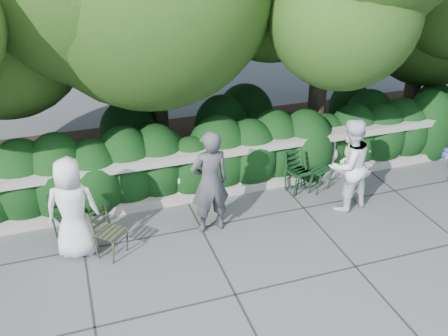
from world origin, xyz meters
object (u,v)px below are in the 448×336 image
object	(u,v)px
person_businessman	(72,208)
person_casual_man	(349,165)
person_woman_grey	(210,182)
chair_weathered	(120,257)
chair_c	(302,192)
chair_f	(322,192)
chair_b	(75,241)
chair_e	(301,195)

from	to	relation	value
person_businessman	person_casual_man	bearing A→B (deg)	-167.90
person_woman_grey	person_casual_man	size ratio (longest dim) A/B	1.06
person_woman_grey	person_casual_man	xyz separation A→B (m)	(2.57, -0.12, -0.05)
chair_weathered	person_woman_grey	size ratio (longest dim) A/B	0.45
chair_c	person_casual_man	world-z (taller)	person_casual_man
chair_f	person_casual_man	size ratio (longest dim) A/B	0.48
person_casual_man	chair_weathered	bearing A→B (deg)	-8.08
chair_f	person_businessman	bearing A→B (deg)	161.41
chair_b	chair_e	size ratio (longest dim) A/B	1.00
person_casual_man	person_businessman	bearing A→B (deg)	-12.43
chair_b	chair_c	xyz separation A→B (m)	(4.35, 0.22, 0.00)
person_casual_man	chair_b	bearing A→B (deg)	-16.56
chair_b	chair_f	xyz separation A→B (m)	(4.73, 0.12, 0.00)
person_businessman	person_casual_man	xyz separation A→B (m)	(4.79, -0.15, 0.03)
chair_e	chair_f	world-z (taller)	same
chair_weathered	person_casual_man	world-z (taller)	person_casual_man
chair_c	person_businessman	size ratio (longest dim) A/B	0.49
chair_weathered	person_woman_grey	bearing A→B (deg)	-34.71
chair_f	chair_weathered	xyz separation A→B (m)	(-4.07, -0.81, 0.00)
chair_e	person_casual_man	xyz separation A→B (m)	(0.55, -0.63, 0.88)
chair_c	person_casual_man	distance (m)	1.24
chair_e	person_casual_man	bearing A→B (deg)	-55.71
chair_weathered	chair_c	bearing A→B (deg)	-31.55
chair_f	person_casual_man	world-z (taller)	person_casual_man
chair_e	chair_f	bearing A→B (deg)	-8.56
chair_f	person_casual_man	xyz separation A→B (m)	(0.11, -0.62, 0.88)
chair_c	chair_weathered	xyz separation A→B (m)	(-3.69, -0.91, 0.00)
chair_e	chair_c	bearing A→B (deg)	47.39
chair_weathered	person_woman_grey	xyz separation A→B (m)	(1.61, 0.30, 0.93)
chair_c	chair_f	size ratio (longest dim) A/B	1.00
chair_e	person_businessman	xyz separation A→B (m)	(-4.24, -0.48, 0.85)
chair_c	chair_e	xyz separation A→B (m)	(-0.07, -0.09, 0.00)
chair_b	person_casual_man	xyz separation A→B (m)	(4.84, -0.50, 0.88)
chair_f	chair_b	bearing A→B (deg)	157.11
chair_e	person_businessman	size ratio (longest dim) A/B	0.49
chair_f	chair_weathered	distance (m)	4.15
person_businessman	chair_e	bearing A→B (deg)	-159.62
chair_b	person_casual_man	size ratio (longest dim) A/B	0.48
chair_f	person_woman_grey	xyz separation A→B (m)	(-2.46, -0.50, 0.93)
chair_b	person_casual_man	distance (m)	4.94
person_businessman	person_casual_man	size ratio (longest dim) A/B	0.97
chair_e	person_woman_grey	distance (m)	2.28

